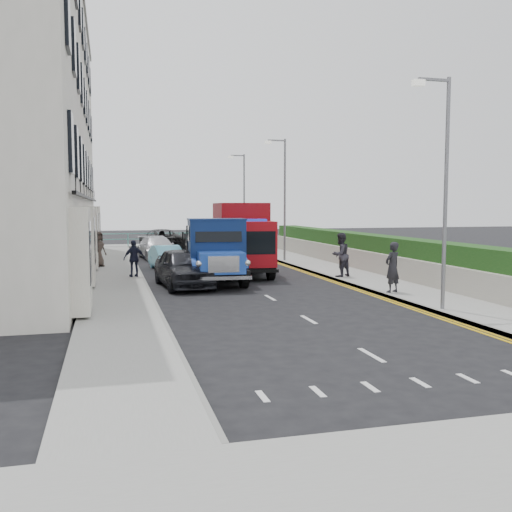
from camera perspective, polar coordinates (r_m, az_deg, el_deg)
The scene contains 22 objects.
ground at distance 18.26m, azimuth 3.16°, elevation -5.18°, with size 120.00×120.00×0.00m, color black.
pavement_west at distance 26.31m, azimuth -13.85°, elevation -2.04°, with size 2.40×38.00×0.12m, color gray.
pavement_east at distance 28.43m, azimuth 7.82°, elevation -1.42°, with size 2.60×38.00×0.12m, color gray.
promenade at distance 46.55m, azimuth -7.78°, elevation 1.09°, with size 30.00×2.50×0.12m, color gray.
sea_plane at distance 77.38m, azimuth -10.51°, elevation 2.57°, with size 120.00×120.00×0.00m, color slate.
terrace_west at distance 30.63m, azimuth -22.44°, elevation 12.04°, with size 6.31×30.20×14.25m.
garden_east at distance 29.13m, azimuth 11.31°, elevation 0.34°, with size 1.45×28.00×1.75m.
seafront_railing at distance 45.72m, azimuth -7.66°, elevation 1.67°, with size 13.00×0.08×1.11m.
lamp_near at distance 17.95m, azimuth 18.15°, elevation 7.22°, with size 1.23×0.18×7.00m.
lamp_mid at distance 32.59m, azimuth 2.69°, elevation 6.38°, with size 1.23×0.18×7.00m.
lamp_far at distance 42.24m, azimuth -1.36°, elevation 6.08°, with size 1.23×0.18×7.00m.
bedford_lorry at distance 23.22m, azimuth -4.02°, elevation 0.08°, with size 2.55×5.79×2.68m.
red_lorry at distance 27.23m, azimuth -1.46°, elevation 2.00°, with size 2.76×6.60×3.37m.
parked_car_front at distance 22.92m, azimuth -7.26°, elevation -1.15°, with size 1.84×4.58×1.56m, color black.
parked_car_mid at distance 29.19m, azimuth -8.84°, elevation -0.18°, with size 1.29×3.71×1.22m, color #65BDDA.
parked_car_rear at distance 35.33m, azimuth -9.85°, elevation 0.82°, with size 1.90×4.68×1.36m, color silver.
seafront_car_left at distance 42.71m, azimuth -9.51°, elevation 1.66°, with size 2.54×5.51×1.53m, color black.
seafront_car_right at distance 43.42m, azimuth -4.61°, elevation 1.63°, with size 1.57×3.90×1.33m, color #AAAAAF.
pedestrian_east_near at distance 21.08m, azimuth 13.49°, elevation -1.10°, with size 0.67×0.44×1.83m, color black.
pedestrian_east_far at distance 25.34m, azimuth 8.44°, elevation 0.13°, with size 0.94×0.73×1.94m, color #2D2B34.
pedestrian_west_near at distance 25.58m, azimuth -12.08°, elevation -0.25°, with size 0.95×0.39×1.62m, color #1A1D2F.
pedestrian_west_far at distance 30.29m, azimuth -15.51°, elevation 0.68°, with size 0.89×0.58×1.82m, color #3D332C.
Camera 1 is at (-5.48, -17.11, 3.24)m, focal length 40.00 mm.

